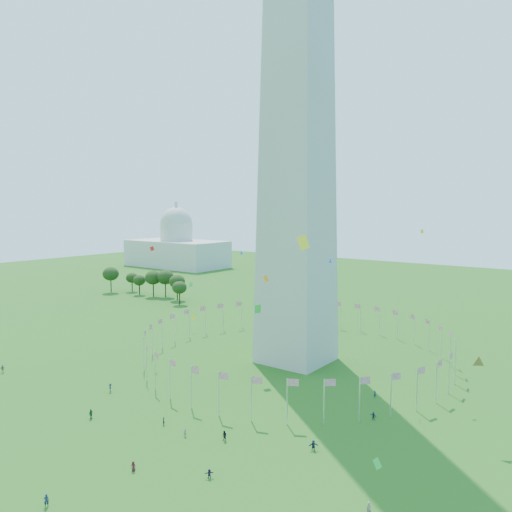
% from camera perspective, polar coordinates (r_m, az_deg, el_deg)
% --- Properties ---
extents(ground, '(600.00, 600.00, 0.00)m').
position_cam_1_polar(ground, '(101.86, -11.52, -18.40)').
color(ground, '#1D5313').
rests_on(ground, ground).
extents(washington_monument, '(16.80, 16.80, 169.00)m').
position_cam_1_polar(washington_monument, '(138.35, 4.88, 23.82)').
color(washington_monument, '#BDB7A8').
rests_on(washington_monument, ground).
extents(flag_ring, '(80.24, 80.24, 9.00)m').
position_cam_1_polar(flag_ring, '(136.52, 4.59, -10.01)').
color(flag_ring, silver).
rests_on(flag_ring, ground).
extents(capitol_building, '(70.00, 35.00, 46.00)m').
position_cam_1_polar(capitol_building, '(347.97, -9.08, 2.58)').
color(capitol_building, beige).
rests_on(capitol_building, ground).
extents(crowd, '(98.23, 78.60, 2.05)m').
position_cam_1_polar(crowd, '(98.92, -12.54, -18.62)').
color(crowd, '#1C4626').
rests_on(crowd, ground).
extents(kites_aloft, '(105.07, 77.83, 33.23)m').
position_cam_1_polar(kites_aloft, '(106.25, 4.40, -6.99)').
color(kites_aloft, white).
rests_on(kites_aloft, ground).
extents(tree_line_west, '(55.38, 15.82, 12.23)m').
position_cam_1_polar(tree_line_west, '(235.13, -12.02, -3.20)').
color(tree_line_west, '#284617').
rests_on(tree_line_west, ground).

